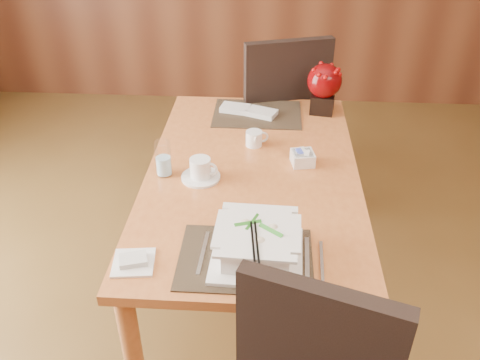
# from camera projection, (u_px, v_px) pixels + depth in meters

# --- Properties ---
(dining_table) EXTENTS (0.90, 1.50, 0.75)m
(dining_table) POSITION_uv_depth(u_px,v_px,m) (252.00, 190.00, 2.22)
(dining_table) COLOR #CA7138
(dining_table) RESTS_ON ground
(placemat_near) EXTENTS (0.45, 0.33, 0.01)m
(placemat_near) POSITION_uv_depth(u_px,v_px,m) (245.00, 259.00, 1.70)
(placemat_near) COLOR black
(placemat_near) RESTS_ON dining_table
(placemat_far) EXTENTS (0.45, 0.33, 0.01)m
(placemat_far) POSITION_uv_depth(u_px,v_px,m) (257.00, 114.00, 2.62)
(placemat_far) COLOR black
(placemat_far) RESTS_ON dining_table
(soup_setting) EXTENTS (0.31, 0.31, 0.12)m
(soup_setting) POSITION_uv_depth(u_px,v_px,m) (257.00, 244.00, 1.68)
(soup_setting) COLOR white
(soup_setting) RESTS_ON dining_table
(coffee_cup) EXTENTS (0.16, 0.16, 0.09)m
(coffee_cup) POSITION_uv_depth(u_px,v_px,m) (200.00, 170.00, 2.10)
(coffee_cup) COLOR white
(coffee_cup) RESTS_ON dining_table
(water_glass) EXTENTS (0.07, 0.07, 0.16)m
(water_glass) POSITION_uv_depth(u_px,v_px,m) (163.00, 159.00, 2.10)
(water_glass) COLOR white
(water_glass) RESTS_ON dining_table
(creamer_jug) EXTENTS (0.12, 0.12, 0.07)m
(creamer_jug) POSITION_uv_depth(u_px,v_px,m) (254.00, 138.00, 2.33)
(creamer_jug) COLOR white
(creamer_jug) RESTS_ON dining_table
(sugar_caddy) EXTENTS (0.11, 0.11, 0.06)m
(sugar_caddy) POSITION_uv_depth(u_px,v_px,m) (303.00, 158.00, 2.20)
(sugar_caddy) COLOR white
(sugar_caddy) RESTS_ON dining_table
(berry_decor) EXTENTS (0.18, 0.18, 0.26)m
(berry_decor) POSITION_uv_depth(u_px,v_px,m) (324.00, 85.00, 2.57)
(berry_decor) COLOR black
(berry_decor) RESTS_ON dining_table
(napkins_far) EXTENTS (0.31, 0.19, 0.03)m
(napkins_far) POSITION_uv_depth(u_px,v_px,m) (250.00, 111.00, 2.61)
(napkins_far) COLOR silver
(napkins_far) RESTS_ON dining_table
(bread_plate) EXTENTS (0.15, 0.15, 0.01)m
(bread_plate) POSITION_uv_depth(u_px,v_px,m) (134.00, 263.00, 1.69)
(bread_plate) COLOR white
(bread_plate) RESTS_ON dining_table
(far_chair) EXTENTS (0.63, 0.63, 1.08)m
(far_chair) POSITION_uv_depth(u_px,v_px,m) (279.00, 112.00, 2.97)
(far_chair) COLOR black
(far_chair) RESTS_ON ground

